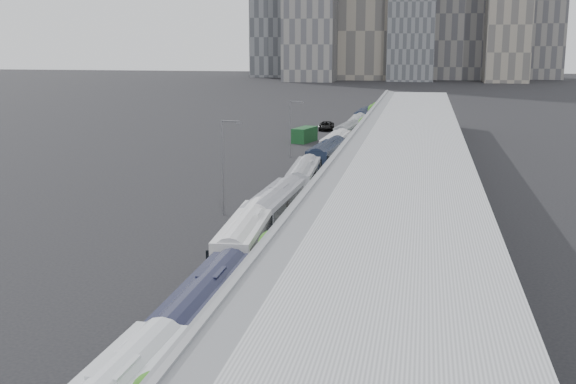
% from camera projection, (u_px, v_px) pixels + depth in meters
% --- Properties ---
extents(sidewalk, '(10.00, 170.00, 0.12)m').
position_uv_depth(sidewalk, '(364.00, 212.00, 73.19)').
color(sidewalk, gray).
rests_on(sidewalk, ground).
extents(lane_line, '(0.12, 160.00, 0.02)m').
position_uv_depth(lane_line, '(263.00, 208.00, 75.10)').
color(lane_line, gold).
rests_on(lane_line, ground).
extents(depot, '(12.45, 160.40, 7.20)m').
position_uv_depth(depot, '(404.00, 180.00, 71.76)').
color(depot, gray).
rests_on(depot, ground).
extents(bus_1, '(2.85, 12.74, 3.72)m').
position_uv_depth(bus_1, '(205.00, 315.00, 41.48)').
color(bus_1, black).
rests_on(bus_1, ground).
extents(bus_2, '(3.60, 13.81, 4.00)m').
position_uv_depth(bus_2, '(247.00, 245.00, 55.32)').
color(bus_2, silver).
rests_on(bus_2, ground).
extents(bus_3, '(3.29, 13.79, 4.00)m').
position_uv_depth(bus_3, '(276.00, 213.00, 65.51)').
color(bus_3, gray).
rests_on(bus_3, ground).
extents(bus_4, '(3.33, 13.06, 3.78)m').
position_uv_depth(bus_4, '(304.00, 182.00, 80.54)').
color(bus_4, '#989AA1').
rests_on(bus_4, ground).
extents(bus_5, '(3.82, 13.90, 4.01)m').
position_uv_depth(bus_5, '(327.00, 159.00, 95.62)').
color(bus_5, black).
rests_on(bus_5, ground).
extents(bus_6, '(3.21, 12.91, 3.74)m').
position_uv_depth(bus_6, '(335.00, 148.00, 106.56)').
color(bus_6, white).
rests_on(bus_6, ground).
extents(bus_7, '(3.60, 12.24, 3.53)m').
position_uv_depth(bus_7, '(348.00, 135.00, 122.26)').
color(bus_7, gray).
rests_on(bus_7, ground).
extents(bus_8, '(2.75, 12.24, 3.57)m').
position_uv_depth(bus_8, '(357.00, 127.00, 133.47)').
color(bus_8, '#AAAEB5').
rests_on(bus_8, ground).
extents(bus_9, '(3.02, 12.37, 3.59)m').
position_uv_depth(bus_9, '(364.00, 119.00, 147.24)').
color(bus_9, '#171F34').
rests_on(bus_9, ground).
extents(tree_1, '(2.96, 2.96, 4.78)m').
position_uv_depth(tree_1, '(282.00, 244.00, 49.77)').
color(tree_1, black).
rests_on(tree_1, ground).
extents(tree_2, '(1.68, 1.68, 4.02)m').
position_uv_depth(tree_2, '(334.00, 180.00, 73.33)').
color(tree_2, black).
rests_on(tree_2, ground).
extents(tree_3, '(1.14, 1.14, 4.19)m').
position_uv_depth(tree_3, '(358.00, 145.00, 96.07)').
color(tree_3, black).
rests_on(tree_3, ground).
extents(tree_4, '(2.56, 2.56, 4.94)m').
position_uv_depth(tree_4, '(367.00, 123.00, 121.10)').
color(tree_4, black).
rests_on(tree_4, ground).
extents(tree_5, '(2.89, 2.89, 5.42)m').
position_uv_depth(tree_5, '(376.00, 109.00, 141.52)').
color(tree_5, black).
rests_on(tree_5, ground).
extents(street_lamp_near, '(2.04, 0.22, 9.50)m').
position_uv_depth(street_lamp_near, '(224.00, 161.00, 71.06)').
color(street_lamp_near, '#59595E').
rests_on(street_lamp_near, ground).
extents(street_lamp_far, '(2.04, 0.22, 8.40)m').
position_uv_depth(street_lamp_far, '(292.00, 125.00, 107.32)').
color(street_lamp_far, '#59595E').
rests_on(street_lamp_far, ground).
extents(shipping_container, '(3.80, 6.41, 2.51)m').
position_uv_depth(shipping_container, '(305.00, 135.00, 124.21)').
color(shipping_container, '#123A1B').
rests_on(shipping_container, ground).
extents(suv, '(3.33, 6.37, 1.71)m').
position_uv_depth(suv, '(326.00, 126.00, 140.93)').
color(suv, black).
rests_on(suv, ground).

